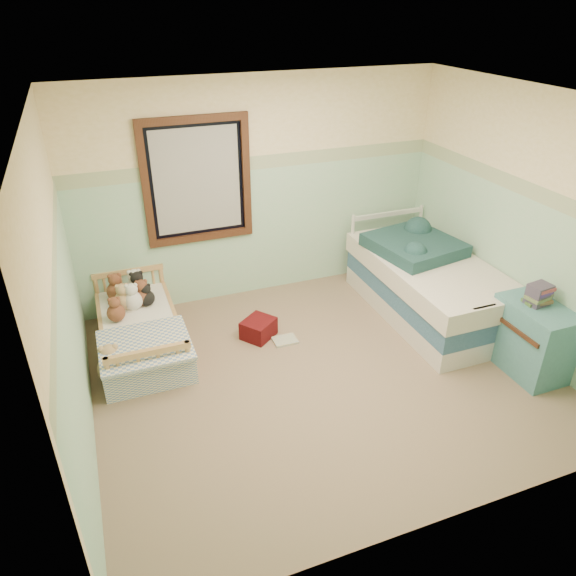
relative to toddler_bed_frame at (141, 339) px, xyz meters
name	(u,v)px	position (x,y,z in m)	size (l,w,h in m)	color
floor	(321,373)	(1.55, -1.05, -0.11)	(4.20, 3.60, 0.02)	brown
ceiling	(331,100)	(1.55, -1.05, 2.41)	(4.20, 3.60, 0.02)	silver
wall_back	(260,191)	(1.55, 0.75, 1.15)	(4.20, 0.04, 2.50)	beige
wall_front	(455,381)	(1.55, -2.85, 1.15)	(4.20, 0.04, 2.50)	beige
wall_left	(62,299)	(-0.55, -1.05, 1.15)	(0.04, 3.60, 2.50)	beige
wall_right	(523,222)	(3.65, -1.05, 1.15)	(0.04, 3.60, 2.50)	beige
wainscot_mint	(261,232)	(1.55, 0.74, 0.65)	(4.20, 0.01, 1.50)	#90C6A1
border_strip	(259,162)	(1.55, 0.74, 1.48)	(4.20, 0.01, 0.15)	#577D60
window_frame	(197,181)	(0.85, 0.71, 1.35)	(1.16, 0.06, 1.36)	#422417
window_blinds	(197,181)	(0.85, 0.72, 1.35)	(0.92, 0.01, 1.12)	#B6B7B1
toddler_bed_frame	(141,339)	(0.00, 0.00, 0.00)	(0.77, 1.53, 0.20)	#AD813D
toddler_mattress	(139,326)	(0.00, 0.00, 0.16)	(0.70, 1.47, 0.12)	white
patchwork_quilt	(145,345)	(0.00, -0.48, 0.23)	(0.83, 0.77, 0.03)	#5A7FB6
plush_bed_brown	(117,291)	(-0.15, 0.50, 0.32)	(0.21, 0.21, 0.21)	brown
plush_bed_white	(136,288)	(0.05, 0.50, 0.33)	(0.22, 0.22, 0.22)	silver
plush_bed_tan	(124,301)	(-0.10, 0.28, 0.32)	(0.20, 0.20, 0.20)	tan
plush_bed_dark	(147,298)	(0.13, 0.28, 0.30)	(0.17, 0.17, 0.17)	black
plush_floor_cream	(134,325)	(-0.04, 0.25, 0.02)	(0.24, 0.24, 0.24)	white
plush_floor_tan	(112,369)	(-0.32, -0.46, 0.04)	(0.27, 0.27, 0.27)	tan
twin_bed_frame	(426,305)	(3.10, -0.47, 0.01)	(1.01, 2.01, 0.22)	silver
twin_boxspring	(429,288)	(3.10, -0.47, 0.23)	(1.01, 2.01, 0.22)	navy
twin_mattress	(431,270)	(3.10, -0.47, 0.45)	(1.05, 2.05, 0.22)	silver
teal_blanket	(414,245)	(3.05, -0.17, 0.63)	(0.85, 0.90, 0.14)	#143036
dresser	(532,339)	(3.42, -1.70, 0.25)	(0.44, 0.71, 0.71)	#3E747C
book_stack	(539,294)	(3.42, -1.64, 0.71)	(0.20, 0.15, 0.20)	#463035
red_pillow	(258,328)	(1.18, -0.25, 0.00)	(0.32, 0.28, 0.20)	maroon
floor_book	(285,340)	(1.41, -0.43, -0.09)	(0.25, 0.19, 0.02)	yellow
extra_plush_0	(143,296)	(0.10, 0.31, 0.32)	(0.20, 0.20, 0.20)	brown
extra_plush_1	(133,301)	(-0.01, 0.25, 0.32)	(0.20, 0.20, 0.20)	silver
extra_plush_2	(116,313)	(-0.20, 0.07, 0.31)	(0.18, 0.18, 0.18)	brown
extra_plush_3	(142,293)	(0.10, 0.40, 0.30)	(0.16, 0.16, 0.16)	black
extra_plush_4	(138,289)	(0.07, 0.46, 0.33)	(0.21, 0.21, 0.21)	black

